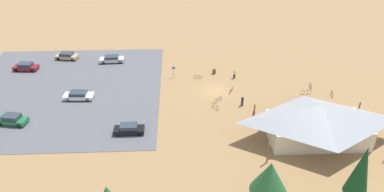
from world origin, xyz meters
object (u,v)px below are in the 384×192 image
at_px(lot_sign, 174,70).
at_px(car_white_far_end, 79,95).
at_px(bicycle_silver_edge_south, 306,92).
at_px(bicycle_red_lone_east, 231,90).
at_px(bicycle_white_yard_center, 332,94).
at_px(bicycle_green_by_bin, 311,86).
at_px(car_black_aisle_side, 129,129).
at_px(bicycle_teal_yard_left, 198,77).
at_px(visitor_crossing_yard, 242,101).
at_px(visitor_by_pavilion, 234,74).
at_px(car_tan_second_row, 67,56).
at_px(car_green_near_entry, 12,119).
at_px(trash_bin, 214,71).
at_px(bicycle_purple_edge_north, 218,100).
at_px(bicycle_yellow_near_porch, 215,107).
at_px(visitor_at_bikes, 254,115).
at_px(pine_west, 361,171).
at_px(car_silver_back_corner, 112,59).
at_px(pine_far_west, 270,177).
at_px(car_maroon_mid_lot, 26,67).
at_px(bike_pavilion, 319,120).

relative_size(lot_sign, car_white_far_end, 0.46).
relative_size(bicycle_silver_edge_south, bicycle_red_lone_east, 1.15).
relative_size(bicycle_red_lone_east, bicycle_white_yard_center, 0.94).
height_order(bicycle_green_by_bin, car_black_aisle_side, car_black_aisle_side).
xyz_separation_m(bicycle_silver_edge_south, bicycle_green_by_bin, (-1.52, -2.11, -0.04)).
height_order(lot_sign, bicycle_teal_yard_left, lot_sign).
distance_m(lot_sign, visitor_crossing_yard, 14.71).
bearing_deg(car_black_aisle_side, visitor_by_pavilion, -137.37).
relative_size(bicycle_green_by_bin, car_tan_second_row, 0.36).
xyz_separation_m(bicycle_red_lone_east, bicycle_green_by_bin, (-13.80, -0.93, -0.01)).
bearing_deg(lot_sign, bicycle_silver_edge_south, 162.24).
bearing_deg(car_green_near_entry, car_tan_second_row, -95.50).
bearing_deg(trash_bin, bicycle_purple_edge_north, 88.33).
height_order(bicycle_yellow_near_porch, visitor_at_bikes, visitor_at_bikes).
bearing_deg(pine_west, trash_bin, -70.28).
xyz_separation_m(car_silver_back_corner, car_green_near_entry, (11.30, 20.33, 0.05)).
bearing_deg(bicycle_silver_edge_south, car_green_near_entry, 8.11).
bearing_deg(lot_sign, bicycle_teal_yard_left, 172.69).
bearing_deg(car_tan_second_row, pine_far_west, 128.90).
height_order(bicycle_red_lone_east, car_silver_back_corner, car_silver_back_corner).
relative_size(car_silver_back_corner, car_tan_second_row, 1.04).
relative_size(car_white_far_end, visitor_at_bikes, 2.68).
distance_m(trash_bin, car_maroon_mid_lot, 35.17).
xyz_separation_m(bike_pavilion, pine_west, (0.41, 11.99, 2.10)).
xyz_separation_m(bicycle_purple_edge_north, car_white_far_end, (22.51, -1.74, 0.36)).
height_order(car_white_far_end, visitor_crossing_yard, visitor_crossing_yard).
bearing_deg(bicycle_green_by_bin, bicycle_silver_edge_south, 54.33).
distance_m(car_white_far_end, visitor_by_pavilion, 26.94).
relative_size(trash_bin, lot_sign, 0.41).
relative_size(bicycle_white_yard_center, visitor_by_pavilion, 0.99).
height_order(bicycle_white_yard_center, bicycle_teal_yard_left, bicycle_white_yard_center).
relative_size(visitor_crossing_yard, visitor_by_pavilion, 1.02).
distance_m(bicycle_green_by_bin, visitor_at_bikes, 14.94).
relative_size(bike_pavilion, bicycle_white_yard_center, 9.42).
bearing_deg(visitor_at_bikes, visitor_by_pavilion, -86.42).
bearing_deg(bicycle_silver_edge_south, visitor_crossing_yard, 15.08).
bearing_deg(visitor_crossing_yard, bike_pavilion, 133.82).
xyz_separation_m(bicycle_yellow_near_porch, car_white_far_end, (21.82, -3.82, 0.35)).
distance_m(bicycle_purple_edge_north, car_white_far_end, 22.58).
bearing_deg(bicycle_red_lone_east, visitor_crossing_yard, 105.21).
xyz_separation_m(bike_pavilion, bicycle_yellow_near_porch, (12.89, -8.27, -2.78)).
bearing_deg(bicycle_green_by_bin, trash_bin, -20.69).
relative_size(pine_far_west, car_green_near_entry, 1.28).
relative_size(lot_sign, pine_west, 0.27).
bearing_deg(trash_bin, bicycle_silver_edge_south, 150.62).
height_order(pine_far_west, car_silver_back_corner, pine_far_west).
bearing_deg(bicycle_white_yard_center, bicycle_green_by_bin, -46.28).
bearing_deg(bicycle_purple_edge_north, trash_bin, -91.67).
xyz_separation_m(trash_bin, bicycle_teal_yard_left, (3.08, 1.69, -0.11)).
bearing_deg(car_silver_back_corner, visitor_at_bikes, 138.50).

